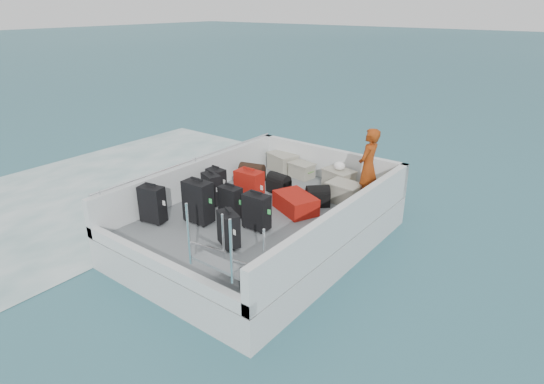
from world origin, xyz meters
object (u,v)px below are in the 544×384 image
(suitcase_2, at_px, (216,182))
(suitcase_7, at_px, (256,212))
(suitcase_8, at_px, (296,203))
(suitcase_0, at_px, (152,205))
(crate_3, at_px, (344,193))
(suitcase_1, at_px, (211,189))
(crate_0, at_px, (282,163))
(crate_2, at_px, (339,179))
(passenger, at_px, (368,167))
(crate_1, at_px, (302,171))
(suitcase_5, at_px, (249,189))
(suitcase_6, at_px, (229,230))
(suitcase_3, at_px, (198,202))
(suitcase_4, at_px, (231,203))

(suitcase_2, height_order, suitcase_7, suitcase_7)
(suitcase_7, xyz_separation_m, suitcase_8, (0.12, 1.02, -0.16))
(suitcase_0, distance_m, crate_3, 3.69)
(suitcase_1, bearing_deg, crate_0, 111.68)
(crate_2, bearing_deg, crate_3, -52.27)
(suitcase_1, relative_size, crate_2, 1.04)
(crate_0, relative_size, crate_3, 1.03)
(passenger, bearing_deg, crate_3, -62.01)
(crate_3, bearing_deg, suitcase_2, -150.91)
(suitcase_8, relative_size, crate_1, 1.63)
(suitcase_5, distance_m, crate_3, 1.89)
(suitcase_6, bearing_deg, suitcase_3, -171.20)
(suitcase_5, relative_size, crate_2, 1.18)
(suitcase_6, bearing_deg, suitcase_7, 117.93)
(suitcase_4, height_order, passenger, passenger)
(suitcase_1, distance_m, passenger, 3.07)
(crate_1, relative_size, passenger, 0.34)
(suitcase_4, distance_m, suitcase_8, 1.25)
(suitcase_8, distance_m, crate_2, 1.56)
(suitcase_5, xyz_separation_m, crate_1, (-0.07, 1.93, -0.20))
(suitcase_8, relative_size, crate_0, 1.32)
(suitcase_0, distance_m, suitcase_2, 1.62)
(suitcase_0, relative_size, suitcase_5, 0.96)
(suitcase_4, xyz_separation_m, crate_3, (1.31, 1.91, -0.12))
(suitcase_1, bearing_deg, suitcase_8, 46.93)
(suitcase_3, xyz_separation_m, suitcase_4, (0.34, 0.48, -0.09))
(suitcase_2, relative_size, crate_3, 0.90)
(suitcase_1, xyz_separation_m, crate_2, (1.53, 2.31, -0.13))
(suitcase_2, xyz_separation_m, suitcase_6, (1.66, -1.43, 0.02))
(suitcase_2, xyz_separation_m, suitcase_7, (1.63, -0.69, 0.04))
(suitcase_7, bearing_deg, crate_0, 116.19)
(crate_0, distance_m, crate_3, 2.20)
(suitcase_6, bearing_deg, crate_2, 113.63)
(suitcase_7, height_order, crate_3, suitcase_7)
(passenger, bearing_deg, suitcase_3, -39.49)
(suitcase_3, relative_size, crate_1, 1.52)
(suitcase_1, relative_size, suitcase_6, 1.08)
(passenger, bearing_deg, suitcase_8, -39.59)
(suitcase_3, bearing_deg, crate_2, 66.25)
(suitcase_2, distance_m, suitcase_5, 0.90)
(suitcase_0, relative_size, crate_2, 1.13)
(crate_2, bearing_deg, suitcase_8, -91.59)
(suitcase_5, relative_size, suitcase_8, 0.85)
(crate_3, bearing_deg, suitcase_7, -108.34)
(suitcase_1, xyz_separation_m, crate_0, (-0.06, 2.43, -0.12))
(suitcase_1, distance_m, crate_3, 2.63)
(crate_2, bearing_deg, suitcase_3, -111.17)
(suitcase_1, distance_m, crate_1, 2.40)
(suitcase_4, bearing_deg, passenger, 52.08)
(suitcase_0, bearing_deg, crate_0, 74.71)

